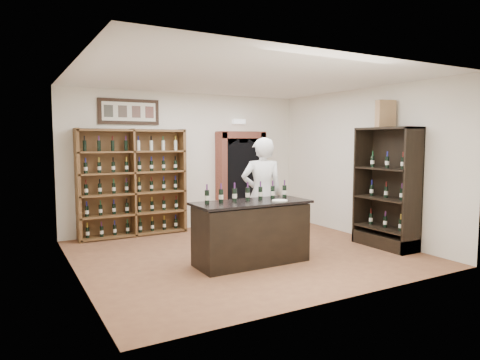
# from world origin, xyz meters

# --- Properties ---
(floor) EXTENTS (5.50, 5.50, 0.00)m
(floor) POSITION_xyz_m (0.00, 0.00, 0.00)
(floor) COLOR brown
(floor) RESTS_ON ground
(ceiling) EXTENTS (5.50, 5.50, 0.00)m
(ceiling) POSITION_xyz_m (0.00, 0.00, 3.00)
(ceiling) COLOR white
(ceiling) RESTS_ON wall_back
(wall_back) EXTENTS (5.50, 0.04, 3.00)m
(wall_back) POSITION_xyz_m (0.00, 2.50, 1.50)
(wall_back) COLOR silver
(wall_back) RESTS_ON ground
(wall_left) EXTENTS (0.04, 5.00, 3.00)m
(wall_left) POSITION_xyz_m (-2.75, 0.00, 1.50)
(wall_left) COLOR silver
(wall_left) RESTS_ON ground
(wall_right) EXTENTS (0.04, 5.00, 3.00)m
(wall_right) POSITION_xyz_m (2.75, 0.00, 1.50)
(wall_right) COLOR silver
(wall_right) RESTS_ON ground
(wine_shelf) EXTENTS (2.20, 0.38, 2.20)m
(wine_shelf) POSITION_xyz_m (-1.30, 2.33, 1.10)
(wine_shelf) COLOR brown
(wine_shelf) RESTS_ON ground
(framed_picture) EXTENTS (1.25, 0.04, 0.52)m
(framed_picture) POSITION_xyz_m (-1.30, 2.47, 2.55)
(framed_picture) COLOR black
(framed_picture) RESTS_ON wall_back
(arched_doorway) EXTENTS (1.17, 0.35, 2.17)m
(arched_doorway) POSITION_xyz_m (1.25, 2.33, 1.14)
(arched_doorway) COLOR black
(arched_doorway) RESTS_ON ground
(emergency_light) EXTENTS (0.30, 0.10, 0.10)m
(emergency_light) POSITION_xyz_m (1.25, 2.42, 2.40)
(emergency_light) COLOR white
(emergency_light) RESTS_ON wall_back
(tasting_counter) EXTENTS (1.88, 0.78, 1.00)m
(tasting_counter) POSITION_xyz_m (-0.20, -0.60, 0.49)
(tasting_counter) COLOR black
(tasting_counter) RESTS_ON ground
(counter_bottle_0) EXTENTS (0.07, 0.07, 0.30)m
(counter_bottle_0) POSITION_xyz_m (-0.92, -0.48, 1.11)
(counter_bottle_0) COLOR black
(counter_bottle_0) RESTS_ON tasting_counter
(counter_bottle_1) EXTENTS (0.07, 0.07, 0.30)m
(counter_bottle_1) POSITION_xyz_m (-0.68, -0.48, 1.11)
(counter_bottle_1) COLOR black
(counter_bottle_1) RESTS_ON tasting_counter
(counter_bottle_2) EXTENTS (0.07, 0.07, 0.30)m
(counter_bottle_2) POSITION_xyz_m (-0.44, -0.48, 1.11)
(counter_bottle_2) COLOR black
(counter_bottle_2) RESTS_ON tasting_counter
(counter_bottle_3) EXTENTS (0.07, 0.07, 0.30)m
(counter_bottle_3) POSITION_xyz_m (-0.20, -0.48, 1.11)
(counter_bottle_3) COLOR black
(counter_bottle_3) RESTS_ON tasting_counter
(counter_bottle_4) EXTENTS (0.07, 0.07, 0.30)m
(counter_bottle_4) POSITION_xyz_m (0.04, -0.48, 1.11)
(counter_bottle_4) COLOR black
(counter_bottle_4) RESTS_ON tasting_counter
(counter_bottle_5) EXTENTS (0.07, 0.07, 0.30)m
(counter_bottle_5) POSITION_xyz_m (0.28, -0.48, 1.11)
(counter_bottle_5) COLOR black
(counter_bottle_5) RESTS_ON tasting_counter
(counter_bottle_6) EXTENTS (0.07, 0.07, 0.30)m
(counter_bottle_6) POSITION_xyz_m (0.52, -0.48, 1.11)
(counter_bottle_6) COLOR black
(counter_bottle_6) RESTS_ON tasting_counter
(side_cabinet) EXTENTS (0.48, 1.20, 2.20)m
(side_cabinet) POSITION_xyz_m (2.52, -0.90, 0.75)
(side_cabinet) COLOR black
(side_cabinet) RESTS_ON ground
(shopkeeper) EXTENTS (0.86, 0.71, 2.01)m
(shopkeeper) POSITION_xyz_m (0.37, 0.00, 1.01)
(shopkeeper) COLOR silver
(shopkeeper) RESTS_ON ground
(plate) EXTENTS (0.25, 0.25, 0.02)m
(plate) POSITION_xyz_m (0.20, -0.81, 1.01)
(plate) COLOR beige
(plate) RESTS_ON tasting_counter
(wine_crate) EXTENTS (0.37, 0.22, 0.49)m
(wine_crate) POSITION_xyz_m (2.51, -0.80, 2.45)
(wine_crate) COLOR #A38156
(wine_crate) RESTS_ON side_cabinet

